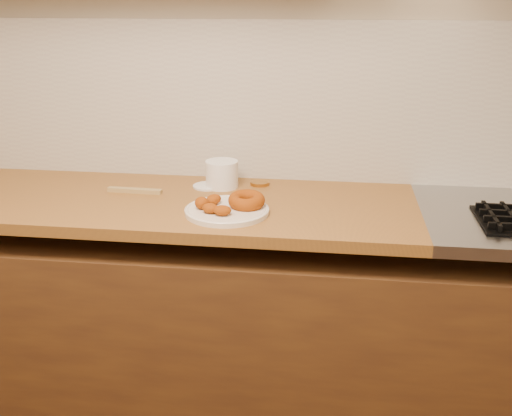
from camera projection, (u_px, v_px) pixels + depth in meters
name	position (u px, v px, depth m)	size (l,w,h in m)	color
wall_back	(283.00, 61.00, 2.22)	(4.00, 0.02, 2.70)	tan
base_cabinet	(272.00, 332.00, 2.25)	(3.60, 0.60, 0.77)	#5A3717
butcher_block	(95.00, 201.00, 2.17)	(2.30, 0.62, 0.04)	#996324
backsplash	(282.00, 102.00, 2.26)	(3.60, 0.02, 0.60)	beige
donut_plate	(227.00, 211.00, 1.98)	(0.28, 0.28, 0.02)	silver
ring_donut	(246.00, 200.00, 2.00)	(0.12, 0.12, 0.04)	#A04603
fried_dough_chunks	(212.00, 205.00, 1.96)	(0.14, 0.16, 0.04)	#A04603
plastic_tub	(222.00, 174.00, 2.24)	(0.12, 0.12, 0.10)	white
tub_lid	(208.00, 186.00, 2.25)	(0.11, 0.11, 0.01)	white
brass_jar_lid	(260.00, 183.00, 2.28)	(0.07, 0.07, 0.01)	#B27B2F
wooden_utensil	(135.00, 191.00, 2.19)	(0.20, 0.02, 0.02)	#A4894F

